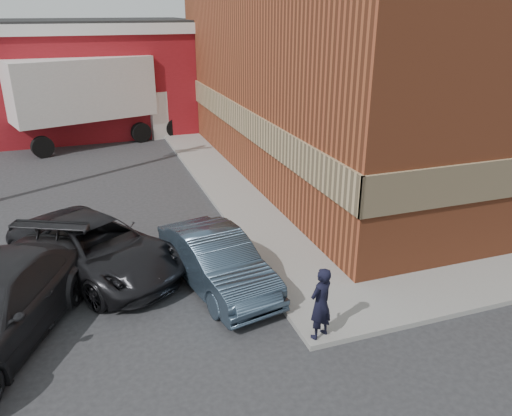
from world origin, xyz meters
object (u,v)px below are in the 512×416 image
object	(u,v)px
man	(321,303)
suv_a	(96,248)
warehouse	(38,77)
box_truck	(98,94)
brick_building	(404,47)
sedan	(217,261)

from	to	relation	value
man	suv_a	distance (m)	5.87
warehouse	man	world-z (taller)	warehouse
suv_a	box_truck	world-z (taller)	box_truck
brick_building	warehouse	size ratio (longest dim) A/B	1.12
warehouse	man	xyz separation A→B (m)	(5.80, -21.55, -1.94)
brick_building	sedan	distance (m)	13.35
box_truck	suv_a	bearing A→B (deg)	-110.99
sedan	warehouse	bearing A→B (deg)	91.69
sedan	brick_building	bearing A→B (deg)	26.34
warehouse	suv_a	size ratio (longest dim) A/B	3.28
brick_building	man	bearing A→B (deg)	-129.51
warehouse	sedan	size ratio (longest dim) A/B	4.02
brick_building	box_truck	size ratio (longest dim) A/B	2.13
brick_building	warehouse	xyz separation A→B (m)	(-14.50, 11.00, -1.87)
brick_building	warehouse	distance (m)	18.30
suv_a	box_truck	xyz separation A→B (m)	(0.94, 13.47, 1.65)
suv_a	man	bearing A→B (deg)	-79.82
brick_building	suv_a	distance (m)	14.68
warehouse	brick_building	bearing A→B (deg)	-37.20
brick_building	suv_a	size ratio (longest dim) A/B	3.67
suv_a	box_truck	bearing A→B (deg)	53.47
sedan	box_truck	size ratio (longest dim) A/B	0.47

